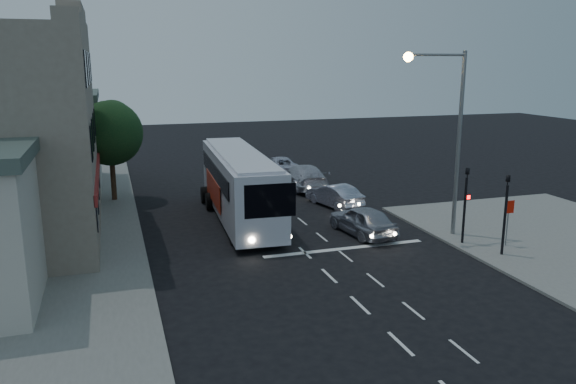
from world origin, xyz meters
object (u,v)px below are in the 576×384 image
object	(u,v)px
car_sedan_b	(303,176)
street_tree	(110,130)
car_suv	(363,220)
car_sedan_c	(280,165)
streetlight	(448,123)
traffic_signal_main	(466,196)
car_sedan_a	(334,195)
regulatory_sign	(509,216)
traffic_signal_side	(506,205)
tour_bus	(240,183)

from	to	relation	value
car_sedan_b	street_tree	xyz separation A→B (m)	(-12.63, 0.07, 3.67)
car_suv	car_sedan_c	distance (m)	16.52
car_sedan_c	streetlight	xyz separation A→B (m)	(3.01, -18.11, 5.04)
car_suv	traffic_signal_main	xyz separation A→B (m)	(3.86, -3.02, 1.67)
car_sedan_a	car_sedan_c	distance (m)	10.78
car_sedan_c	car_suv	bearing A→B (deg)	91.78
car_sedan_c	regulatory_sign	size ratio (longest dim) A/B	2.27
traffic_signal_side	car_sedan_b	bearing A→B (deg)	103.51
car_suv	car_sedan_c	xyz separation A→B (m)	(0.59, 16.51, -0.06)
car_sedan_b	regulatory_sign	bearing A→B (deg)	110.04
regulatory_sign	streetlight	xyz separation A→B (m)	(-1.96, 2.44, 4.14)
car_sedan_a	car_sedan_c	size ratio (longest dim) A/B	0.85
traffic_signal_main	streetlight	distance (m)	3.61
traffic_signal_side	regulatory_sign	bearing A→B (deg)	43.92
car_suv	streetlight	size ratio (longest dim) A/B	0.49
streetlight	tour_bus	bearing A→B (deg)	144.82
tour_bus	street_tree	world-z (taller)	street_tree
car_sedan_b	streetlight	xyz separation A→B (m)	(2.92, -12.75, 4.90)
car_suv	car_sedan_b	xyz separation A→B (m)	(0.68, 11.15, 0.08)
tour_bus	car_sedan_b	size ratio (longest dim) A/B	2.19
regulatory_sign	street_tree	bearing A→B (deg)	138.92
streetlight	car_sedan_c	bearing A→B (deg)	99.44
street_tree	traffic_signal_main	bearing A→B (deg)	-42.03
car_sedan_b	traffic_signal_side	size ratio (longest dim) A/B	1.40
car_sedan_c	street_tree	bearing A→B (deg)	26.70
traffic_signal_side	street_tree	world-z (taller)	street_tree
car_suv	regulatory_sign	xyz separation A→B (m)	(5.56, -4.04, 0.84)
car_sedan_b	car_sedan_a	bearing A→B (deg)	93.57
traffic_signal_main	traffic_signal_side	world-z (taller)	same
traffic_signal_main	car_sedan_a	bearing A→B (deg)	109.23
car_sedan_b	car_sedan_c	distance (m)	5.36
traffic_signal_side	traffic_signal_main	bearing A→B (deg)	109.49
car_suv	street_tree	world-z (taller)	street_tree
traffic_signal_main	car_sedan_c	bearing A→B (deg)	99.50
tour_bus	car_sedan_c	bearing A→B (deg)	66.48
street_tree	car_sedan_c	bearing A→B (deg)	22.86
traffic_signal_side	streetlight	size ratio (longest dim) A/B	0.46
car_sedan_a	regulatory_sign	size ratio (longest dim) A/B	1.92
car_sedan_c	traffic_signal_main	bearing A→B (deg)	103.34
car_sedan_c	traffic_signal_main	distance (m)	19.88
regulatory_sign	street_tree	distance (m)	23.40
tour_bus	car_sedan_c	xyz separation A→B (m)	(5.90, 11.83, -1.37)
car_sedan_c	traffic_signal_main	size ratio (longest dim) A/B	1.22
car_sedan_b	streetlight	bearing A→B (deg)	105.15
car_sedan_c	streetlight	size ratio (longest dim) A/B	0.56
traffic_signal_main	tour_bus	bearing A→B (deg)	139.96
car_sedan_b	regulatory_sign	size ratio (longest dim) A/B	2.61
car_sedan_c	traffic_signal_side	bearing A→B (deg)	104.29
tour_bus	car_sedan_a	xyz separation A→B (m)	(6.11, 1.05, -1.37)
traffic_signal_main	traffic_signal_side	distance (m)	2.10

